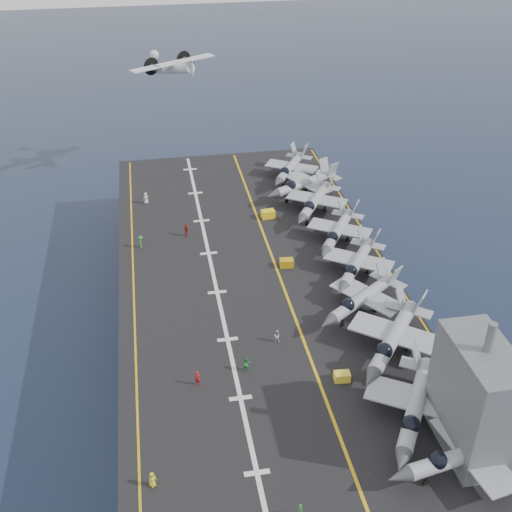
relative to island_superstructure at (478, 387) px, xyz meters
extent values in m
plane|color=#142135|center=(-15.00, 30.00, -17.90)|extent=(500.00, 500.00, 0.00)
cube|color=#56595E|center=(-15.00, 30.00, -12.90)|extent=(36.00, 90.00, 10.00)
cube|color=black|center=(-15.00, 30.00, -7.70)|extent=(38.00, 92.00, 0.40)
cube|color=gold|center=(-12.00, 30.00, -7.48)|extent=(0.35, 90.00, 0.02)
cube|color=silver|center=(-21.00, 30.00, -7.48)|extent=(0.50, 90.00, 0.02)
cube|color=gold|center=(-32.00, 30.00, -7.48)|extent=(0.25, 90.00, 0.02)
cube|color=gold|center=(3.50, 30.00, -7.48)|extent=(0.25, 90.00, 0.02)
imported|color=gold|center=(-30.75, 0.28, -6.64)|extent=(1.24, 1.18, 1.73)
imported|color=#B21919|center=(-25.29, 12.88, -6.59)|extent=(1.27, 1.05, 1.82)
imported|color=#268C33|center=(-19.57, 14.20, -6.59)|extent=(1.31, 1.19, 1.82)
imported|color=#268C33|center=(-30.68, 43.46, -6.53)|extent=(0.91, 1.25, 1.94)
imported|color=#A62414|center=(-23.77, 45.74, -6.47)|extent=(1.31, 1.47, 2.05)
imported|color=silver|center=(-29.45, 57.70, -6.53)|extent=(1.40, 1.30, 1.94)
imported|color=#208328|center=(-18.09, -5.36, -6.65)|extent=(1.01, 1.20, 1.71)
imported|color=silver|center=(-15.21, 18.69, -6.69)|extent=(1.14, 0.97, 1.61)
camera|label=1|loc=(-28.22, -39.80, 42.27)|focal=45.00mm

